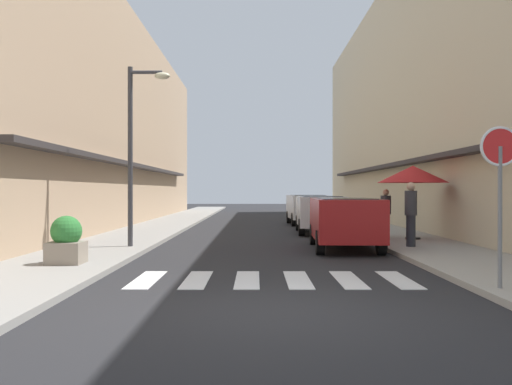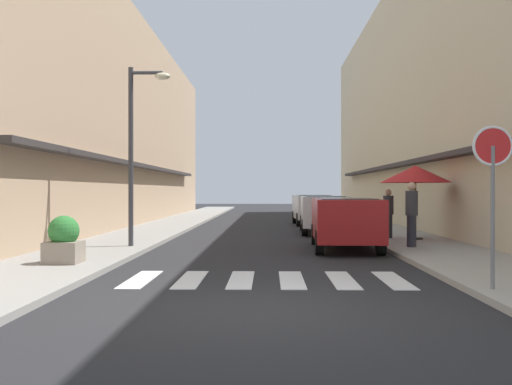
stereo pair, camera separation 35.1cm
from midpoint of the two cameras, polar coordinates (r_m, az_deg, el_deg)
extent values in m
plane|color=#232326|center=(25.65, 0.51, -3.58)|extent=(96.22, 96.22, 0.00)
cube|color=gray|center=(26.03, -9.72, -3.39)|extent=(2.69, 61.23, 0.12)
cube|color=#9E998E|center=(26.08, 10.72, -3.38)|extent=(2.69, 61.23, 0.12)
cube|color=tan|center=(28.24, -17.07, 6.91)|extent=(5.00, 41.36, 9.99)
cube|color=#332D2D|center=(27.38, -11.56, 2.52)|extent=(0.50, 28.95, 0.16)
cube|color=beige|center=(28.44, 18.00, 8.66)|extent=(5.00, 41.36, 11.76)
cube|color=#332D2D|center=(27.43, 12.52, 2.52)|extent=(0.50, 28.95, 0.16)
cube|color=silver|center=(11.26, -11.39, -8.38)|extent=(0.45, 2.20, 0.01)
cube|color=silver|center=(11.11, -6.53, -8.50)|extent=(0.45, 2.20, 0.01)
cube|color=silver|center=(11.04, -1.58, -8.55)|extent=(0.45, 2.20, 0.01)
cube|color=silver|center=(11.05, 3.41, -8.54)|extent=(0.45, 2.20, 0.01)
cube|color=silver|center=(11.14, 8.35, -8.47)|extent=(0.45, 2.20, 0.01)
cube|color=silver|center=(11.31, 13.17, -8.34)|extent=(0.45, 2.20, 0.01)
cube|color=maroon|center=(16.78, 8.29, -2.54)|extent=(1.93, 4.48, 1.13)
cube|color=black|center=(16.55, 8.40, -1.52)|extent=(1.57, 2.53, 0.56)
cylinder|color=black|center=(18.20, 5.33, -4.11)|extent=(0.25, 0.65, 0.64)
cylinder|color=black|center=(18.35, 10.31, -4.08)|extent=(0.25, 0.65, 0.64)
cylinder|color=black|center=(15.30, 5.86, -4.92)|extent=(0.25, 0.65, 0.64)
cylinder|color=black|center=(15.48, 11.77, -4.87)|extent=(0.25, 0.65, 0.64)
cube|color=silver|center=(23.04, 6.08, -1.80)|extent=(1.90, 4.49, 1.13)
cube|color=black|center=(22.81, 6.14, -1.05)|extent=(1.55, 2.53, 0.56)
cylinder|color=black|center=(24.48, 3.98, -3.01)|extent=(0.24, 0.65, 0.64)
cylinder|color=black|center=(24.58, 7.70, -2.99)|extent=(0.24, 0.65, 0.64)
cylinder|color=black|center=(21.56, 4.23, -3.44)|extent=(0.24, 0.65, 0.64)
cylinder|color=black|center=(21.68, 8.44, -3.42)|extent=(0.24, 0.65, 0.64)
cube|color=silver|center=(28.72, 4.91, -1.41)|extent=(1.87, 4.06, 1.13)
cube|color=black|center=(28.52, 4.94, -0.80)|extent=(1.54, 2.29, 0.56)
cylinder|color=black|center=(29.99, 3.11, -2.42)|extent=(0.24, 0.65, 0.64)
cylinder|color=black|center=(30.16, 6.13, -2.41)|extent=(0.24, 0.65, 0.64)
cylinder|color=black|center=(27.35, 3.57, -2.67)|extent=(0.24, 0.65, 0.64)
cylinder|color=black|center=(27.54, 6.87, -2.65)|extent=(0.24, 0.65, 0.64)
cylinder|color=slate|center=(10.02, 22.12, -2.27)|extent=(0.07, 0.07, 2.27)
cylinder|color=red|center=(10.04, 22.13, 4.23)|extent=(0.64, 0.03, 0.64)
torus|color=white|center=(10.04, 22.13, 4.23)|extent=(0.65, 0.05, 0.65)
cylinder|color=#38383D|center=(16.75, -12.64, 3.46)|extent=(0.14, 0.14, 5.04)
cylinder|color=#38383D|center=(16.96, -11.13, 11.51)|extent=(0.90, 0.10, 0.10)
ellipsoid|color=beige|center=(16.86, -9.60, 11.23)|extent=(0.44, 0.28, 0.20)
cylinder|color=#262626|center=(19.37, 14.84, -4.36)|extent=(0.48, 0.48, 0.06)
cylinder|color=#4C3823|center=(19.32, 14.84, -1.35)|extent=(0.06, 0.06, 2.09)
cone|color=red|center=(19.32, 14.85, 1.75)|extent=(2.27, 2.27, 0.55)
cube|color=gray|center=(13.18, -18.67, -5.62)|extent=(0.73, 0.73, 0.46)
sphere|color=#2D7533|center=(13.14, -18.67, -3.61)|extent=(0.66, 0.66, 0.66)
cylinder|color=#282B33|center=(16.76, 14.58, -3.68)|extent=(0.26, 0.26, 0.87)
cylinder|color=#333338|center=(16.73, 14.59, -1.01)|extent=(0.34, 0.34, 0.69)
sphere|color=tan|center=(16.72, 14.59, 0.58)|extent=(0.24, 0.24, 0.24)
cylinder|color=#282B33|center=(19.66, 12.33, -3.24)|extent=(0.26, 0.26, 0.78)
cylinder|color=#333338|center=(19.63, 12.33, -1.20)|extent=(0.34, 0.34, 0.62)
sphere|color=tan|center=(19.63, 12.34, 0.01)|extent=(0.21, 0.21, 0.21)
camera|label=1|loc=(0.18, -90.52, 0.00)|focal=40.73mm
camera|label=2|loc=(0.18, 89.48, 0.00)|focal=40.73mm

